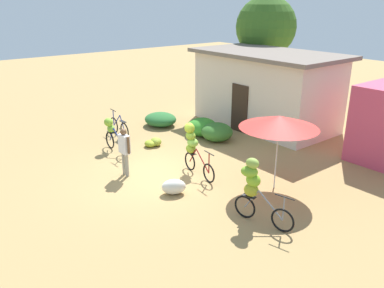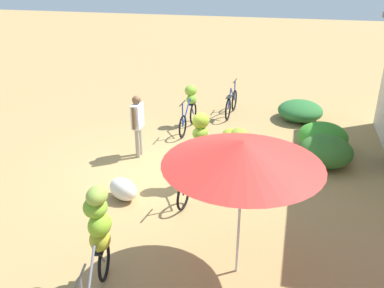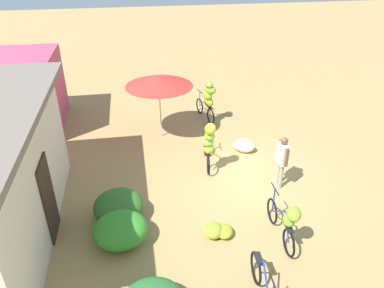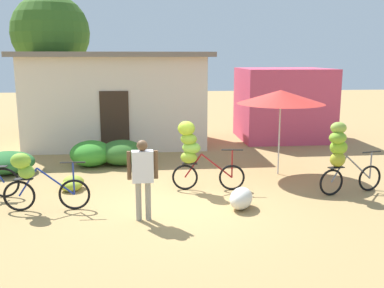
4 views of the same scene
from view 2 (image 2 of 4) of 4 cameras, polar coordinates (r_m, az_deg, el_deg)
ground_plane at (r=9.54m, az=-4.47°, el=-3.55°), size 60.00×60.00×0.00m
hedge_bush_front_left at (r=12.89m, az=14.96°, el=4.55°), size 1.48×1.35×0.57m
hedge_bush_front_right at (r=10.86m, az=17.87°, el=0.95°), size 1.18×1.26×0.72m
hedge_bush_mid at (r=10.07m, az=18.28°, el=-0.98°), size 1.26×1.24×0.71m
market_umbrella at (r=5.57m, az=7.15°, el=-1.22°), size 2.26×2.26×2.22m
bicycle_leftmost at (r=12.89m, az=5.54°, el=5.64°), size 1.63×0.15×1.00m
bicycle_near_pile at (r=11.71m, az=-0.30°, el=5.66°), size 1.73×0.44×1.21m
bicycle_center_loaded at (r=8.36m, az=1.00°, el=-0.33°), size 1.69×0.50×1.63m
bicycle_by_shop at (r=5.92m, az=-13.14°, el=-12.14°), size 1.63×0.57×1.66m
banana_pile_on_ground at (r=11.17m, az=6.08°, el=1.43°), size 0.66×0.80×0.31m
produce_sack at (r=8.40m, az=-9.64°, el=-6.26°), size 0.73×0.83×0.44m
person_vendor at (r=9.89m, az=-7.66°, el=3.35°), size 0.58×0.22×1.56m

